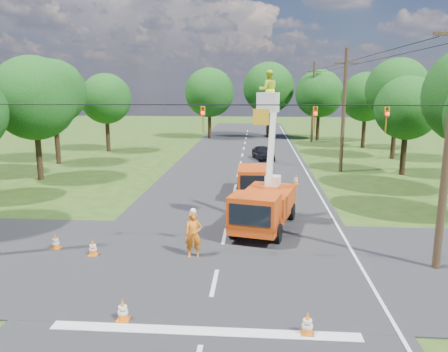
# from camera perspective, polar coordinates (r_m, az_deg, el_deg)

# --- Properties ---
(ground) EXTENTS (140.00, 140.00, 0.00)m
(ground) POSITION_cam_1_polar(r_m,az_deg,el_deg) (35.28, 1.86, 0.19)
(ground) COLOR #284514
(ground) RESTS_ON ground
(road_main) EXTENTS (12.00, 100.00, 0.06)m
(road_main) POSITION_cam_1_polar(r_m,az_deg,el_deg) (35.28, 1.86, 0.19)
(road_main) COLOR black
(road_main) RESTS_ON ground
(road_cross) EXTENTS (56.00, 10.00, 0.07)m
(road_cross) POSITION_cam_1_polar(r_m,az_deg,el_deg) (18.02, -0.64, -11.16)
(road_cross) COLOR black
(road_cross) RESTS_ON ground
(stop_bar) EXTENTS (9.00, 0.45, 0.02)m
(stop_bar) POSITION_cam_1_polar(r_m,az_deg,el_deg) (13.40, -2.66, -19.77)
(stop_bar) COLOR silver
(stop_bar) RESTS_ON ground
(edge_line) EXTENTS (0.12, 90.00, 0.02)m
(edge_line) POSITION_cam_1_polar(r_m,az_deg,el_deg) (35.49, 10.93, 0.06)
(edge_line) COLOR silver
(edge_line) RESTS_ON ground
(bucket_truck) EXTENTS (3.50, 6.23, 7.76)m
(bucket_truck) POSITION_cam_1_polar(r_m,az_deg,el_deg) (21.52, 5.28, -2.68)
(bucket_truck) COLOR #BF460D
(bucket_truck) RESTS_ON ground
(second_truck) EXTENTS (2.27, 5.48, 2.03)m
(second_truck) POSITION_cam_1_polar(r_m,az_deg,el_deg) (28.38, 3.96, -0.46)
(second_truck) COLOR #BF460D
(second_truck) RESTS_ON ground
(ground_worker) EXTENTS (0.79, 0.60, 1.96)m
(ground_worker) POSITION_cam_1_polar(r_m,az_deg,el_deg) (18.21, -4.01, -7.64)
(ground_worker) COLOR orange
(ground_worker) RESTS_ON ground
(distant_car) EXTENTS (2.52, 4.20, 1.34)m
(distant_car) POSITION_cam_1_polar(r_m,az_deg,el_deg) (42.56, 5.13, 3.04)
(distant_car) COLOR black
(distant_car) RESTS_ON ground
(traffic_cone_0) EXTENTS (0.38, 0.38, 0.71)m
(traffic_cone_0) POSITION_cam_1_polar(r_m,az_deg,el_deg) (14.11, -13.08, -16.67)
(traffic_cone_0) COLOR orange
(traffic_cone_0) RESTS_ON ground
(traffic_cone_1) EXTENTS (0.38, 0.38, 0.71)m
(traffic_cone_1) POSITION_cam_1_polar(r_m,az_deg,el_deg) (13.31, 10.84, -18.43)
(traffic_cone_1) COLOR orange
(traffic_cone_1) RESTS_ON ground
(traffic_cone_2) EXTENTS (0.38, 0.38, 0.71)m
(traffic_cone_2) POSITION_cam_1_polar(r_m,az_deg,el_deg) (22.90, 5.59, -5.24)
(traffic_cone_2) COLOR orange
(traffic_cone_2) RESTS_ON ground
(traffic_cone_3) EXTENTS (0.38, 0.38, 0.71)m
(traffic_cone_3) POSITION_cam_1_polar(r_m,az_deg,el_deg) (25.60, 8.36, -3.50)
(traffic_cone_3) COLOR orange
(traffic_cone_3) RESTS_ON ground
(traffic_cone_4) EXTENTS (0.38, 0.38, 0.71)m
(traffic_cone_4) POSITION_cam_1_polar(r_m,az_deg,el_deg) (19.30, -16.76, -8.96)
(traffic_cone_4) COLOR orange
(traffic_cone_4) RESTS_ON ground
(traffic_cone_5) EXTENTS (0.38, 0.38, 0.71)m
(traffic_cone_5) POSITION_cam_1_polar(r_m,az_deg,el_deg) (20.57, -21.15, -7.97)
(traffic_cone_5) COLOR orange
(traffic_cone_5) RESTS_ON ground
(traffic_cone_7) EXTENTS (0.38, 0.38, 0.71)m
(traffic_cone_7) POSITION_cam_1_polar(r_m,az_deg,el_deg) (32.10, 9.38, -0.45)
(traffic_cone_7) COLOR orange
(traffic_cone_7) RESTS_ON ground
(pole_right_mid) EXTENTS (1.80, 0.30, 10.00)m
(pole_right_mid) POSITION_cam_1_polar(r_m,az_deg,el_deg) (37.28, 15.36, 8.32)
(pole_right_mid) COLOR #4C3823
(pole_right_mid) RESTS_ON ground
(pole_right_far) EXTENTS (1.80, 0.30, 10.00)m
(pole_right_far) POSITION_cam_1_polar(r_m,az_deg,el_deg) (57.02, 11.55, 9.49)
(pole_right_far) COLOR #4C3823
(pole_right_far) RESTS_ON ground
(signal_span) EXTENTS (18.00, 0.29, 1.07)m
(signal_span) POSITION_cam_1_polar(r_m,az_deg,el_deg) (16.60, 7.06, 7.74)
(signal_span) COLOR black
(signal_span) RESTS_ON ground
(tree_left_d) EXTENTS (6.20, 6.20, 9.24)m
(tree_left_d) POSITION_cam_1_polar(r_m,az_deg,el_deg) (35.59, -23.56, 9.29)
(tree_left_d) COLOR #382616
(tree_left_d) RESTS_ON ground
(tree_left_e) EXTENTS (5.80, 5.80, 9.41)m
(tree_left_e) POSITION_cam_1_polar(r_m,az_deg,el_deg) (42.65, -21.39, 10.17)
(tree_left_e) COLOR #382616
(tree_left_e) RESTS_ON ground
(tree_left_f) EXTENTS (5.40, 5.40, 8.40)m
(tree_left_f) POSITION_cam_1_polar(r_m,az_deg,el_deg) (49.32, -15.17, 9.71)
(tree_left_f) COLOR #382616
(tree_left_f) RESTS_ON ground
(tree_right_c) EXTENTS (5.00, 5.00, 7.83)m
(tree_right_c) POSITION_cam_1_polar(r_m,az_deg,el_deg) (37.48, 22.81, 8.17)
(tree_right_c) COLOR #382616
(tree_right_c) RESTS_ON ground
(tree_right_d) EXTENTS (6.00, 6.00, 9.70)m
(tree_right_d) POSITION_cam_1_polar(r_m,az_deg,el_deg) (45.56, 21.71, 10.42)
(tree_right_d) COLOR #382616
(tree_right_d) RESTS_ON ground
(tree_right_e) EXTENTS (5.60, 5.60, 8.63)m
(tree_right_e) POSITION_cam_1_polar(r_m,az_deg,el_deg) (53.03, 18.03, 9.79)
(tree_right_e) COLOR #382616
(tree_right_e) RESTS_ON ground
(tree_far_a) EXTENTS (6.60, 6.60, 9.50)m
(tree_far_a) POSITION_cam_1_polar(r_m,az_deg,el_deg) (59.90, -1.92, 10.84)
(tree_far_a) COLOR #382616
(tree_far_a) RESTS_ON ground
(tree_far_b) EXTENTS (7.00, 7.00, 10.32)m
(tree_far_b) POSITION_cam_1_polar(r_m,az_deg,el_deg) (61.57, 5.85, 11.39)
(tree_far_b) COLOR #382616
(tree_far_b) RESTS_ON ground
(tree_far_c) EXTENTS (6.20, 6.20, 9.18)m
(tree_far_c) POSITION_cam_1_polar(r_m,az_deg,el_deg) (59.11, 12.33, 10.46)
(tree_far_c) COLOR #382616
(tree_far_c) RESTS_ON ground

